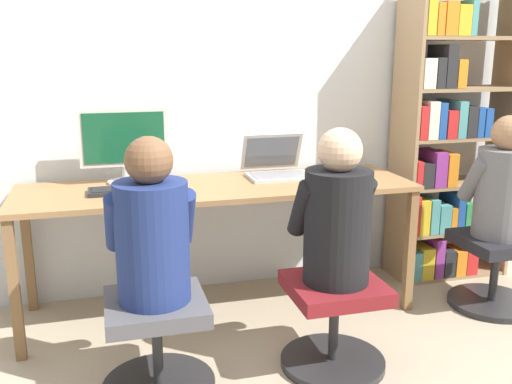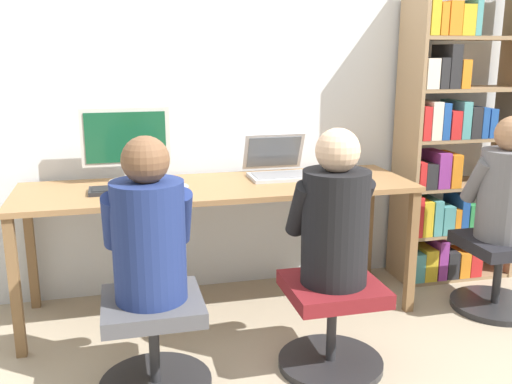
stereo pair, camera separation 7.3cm
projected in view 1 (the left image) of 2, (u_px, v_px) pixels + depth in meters
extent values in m
plane|color=tan|center=(232.00, 335.00, 3.11)|extent=(14.00, 14.00, 0.00)
cube|color=silver|center=(203.00, 86.00, 3.48)|extent=(10.00, 0.05, 2.60)
cube|color=olive|center=(218.00, 188.00, 3.24)|extent=(2.24, 0.67, 0.03)
cube|color=brown|center=(15.00, 291.00, 2.78)|extent=(0.05, 0.05, 0.74)
cube|color=brown|center=(410.00, 251.00, 3.34)|extent=(0.05, 0.05, 0.74)
cube|color=brown|center=(28.00, 251.00, 3.33)|extent=(0.05, 0.05, 0.74)
cube|color=brown|center=(365.00, 223.00, 3.89)|extent=(0.05, 0.05, 0.74)
cylinder|color=beige|center=(127.00, 182.00, 3.29)|extent=(0.21, 0.21, 0.01)
cylinder|color=beige|center=(126.00, 173.00, 3.28)|extent=(0.04, 0.04, 0.08)
cube|color=beige|center=(124.00, 138.00, 3.23)|extent=(0.50, 0.02, 0.33)
cube|color=#144C2D|center=(124.00, 138.00, 3.22)|extent=(0.45, 0.01, 0.29)
cube|color=#B7B7BC|center=(280.00, 176.00, 3.42)|extent=(0.38, 0.25, 0.02)
cube|color=gray|center=(280.00, 174.00, 3.42)|extent=(0.33, 0.19, 0.00)
cube|color=#B7B7BC|center=(272.00, 151.00, 3.55)|extent=(0.38, 0.11, 0.23)
cube|color=slate|center=(272.00, 152.00, 3.55)|extent=(0.33, 0.09, 0.19)
cube|color=#232326|center=(129.00, 190.00, 3.08)|extent=(0.43, 0.16, 0.02)
cube|color=black|center=(129.00, 188.00, 3.07)|extent=(0.40, 0.13, 0.00)
ellipsoid|color=#99999E|center=(182.00, 187.00, 3.14)|extent=(0.07, 0.11, 0.03)
cylinder|color=#262628|center=(158.00, 348.00, 2.57)|extent=(0.05, 0.05, 0.34)
cube|color=#4C4C51|center=(156.00, 307.00, 2.52)|extent=(0.44, 0.43, 0.07)
cylinder|color=#262628|center=(332.00, 361.00, 2.81)|extent=(0.51, 0.51, 0.04)
cylinder|color=#262628|center=(334.00, 327.00, 2.77)|extent=(0.05, 0.05, 0.34)
cube|color=maroon|center=(335.00, 288.00, 2.72)|extent=(0.44, 0.43, 0.07)
cylinder|color=navy|center=(153.00, 242.00, 2.45)|extent=(0.32, 0.32, 0.53)
sphere|color=brown|center=(149.00, 160.00, 2.36)|extent=(0.20, 0.20, 0.20)
cylinder|color=navy|center=(115.00, 223.00, 2.46)|extent=(0.09, 0.23, 0.30)
cylinder|color=navy|center=(184.00, 217.00, 2.54)|extent=(0.09, 0.23, 0.30)
cylinder|color=black|center=(337.00, 227.00, 2.64)|extent=(0.31, 0.31, 0.54)
sphere|color=beige|center=(340.00, 150.00, 2.56)|extent=(0.20, 0.20, 0.20)
cylinder|color=black|center=(302.00, 209.00, 2.66)|extent=(0.09, 0.23, 0.30)
cylinder|color=black|center=(360.00, 204.00, 2.74)|extent=(0.09, 0.23, 0.30)
cube|color=#997A56|center=(404.00, 139.00, 3.67)|extent=(0.02, 0.33, 1.91)
cube|color=#997A56|center=(503.00, 135.00, 3.86)|extent=(0.02, 0.33, 1.91)
cube|color=#997A56|center=(444.00, 270.00, 3.99)|extent=(0.73, 0.32, 0.02)
cube|color=#997A56|center=(447.00, 227.00, 3.92)|extent=(0.73, 0.32, 0.02)
cube|color=#997A56|center=(451.00, 183.00, 3.84)|extent=(0.73, 0.32, 0.02)
cube|color=#997A56|center=(455.00, 137.00, 3.77)|extent=(0.73, 0.32, 0.02)
cube|color=#997A56|center=(459.00, 89.00, 3.69)|extent=(0.73, 0.32, 0.02)
cube|color=#997A56|center=(463.00, 38.00, 3.61)|extent=(0.73, 0.32, 0.02)
cube|color=teal|center=(406.00, 261.00, 3.86)|extent=(0.08, 0.27, 0.19)
cube|color=gold|center=(418.00, 258.00, 3.89)|extent=(0.09, 0.28, 0.21)
cube|color=#8C338C|center=(430.00, 254.00, 3.90)|extent=(0.06, 0.27, 0.26)
cube|color=#262628|center=(439.00, 258.00, 3.93)|extent=(0.08, 0.27, 0.18)
cube|color=orange|center=(454.00, 260.00, 3.92)|extent=(0.08, 0.19, 0.17)
cube|color=red|center=(465.00, 254.00, 3.93)|extent=(0.08, 0.19, 0.25)
cube|color=red|center=(408.00, 212.00, 3.77)|extent=(0.04, 0.25, 0.26)
cube|color=gold|center=(416.00, 214.00, 3.78)|extent=(0.07, 0.24, 0.23)
cube|color=teal|center=(425.00, 213.00, 3.81)|extent=(0.06, 0.27, 0.23)
cube|color=teal|center=(435.00, 215.00, 3.84)|extent=(0.08, 0.27, 0.19)
cube|color=orange|center=(445.00, 217.00, 3.83)|extent=(0.04, 0.22, 0.17)
cube|color=#1E4C9E|center=(452.00, 209.00, 3.84)|extent=(0.05, 0.24, 0.26)
cube|color=#2D8C47|center=(461.00, 214.00, 3.85)|extent=(0.06, 0.20, 0.19)
cube|color=red|center=(410.00, 172.00, 3.70)|extent=(0.04, 0.25, 0.18)
cube|color=#262628|center=(421.00, 173.00, 3.70)|extent=(0.08, 0.21, 0.16)
cube|color=#8C338C|center=(432.00, 167.00, 3.73)|extent=(0.08, 0.24, 0.23)
cube|color=orange|center=(444.00, 168.00, 3.74)|extent=(0.07, 0.23, 0.21)
cube|color=red|center=(415.00, 121.00, 3.62)|extent=(0.05, 0.24, 0.21)
cube|color=silver|center=(425.00, 119.00, 3.62)|extent=(0.07, 0.22, 0.24)
cube|color=#1E4C9E|center=(436.00, 120.00, 3.62)|extent=(0.05, 0.19, 0.23)
cube|color=red|center=(443.00, 123.00, 3.67)|extent=(0.07, 0.23, 0.18)
cube|color=teal|center=(451.00, 118.00, 3.70)|extent=(0.06, 0.28, 0.23)
cube|color=#262628|center=(464.00, 121.00, 3.68)|extent=(0.07, 0.19, 0.20)
cube|color=#1E4C9E|center=(472.00, 121.00, 3.71)|extent=(0.05, 0.21, 0.19)
cube|color=#1E4C9E|center=(479.00, 121.00, 3.73)|extent=(0.05, 0.22, 0.18)
cube|color=silver|center=(423.00, 73.00, 3.52)|extent=(0.08, 0.19, 0.18)
cube|color=#262628|center=(432.00, 73.00, 3.56)|extent=(0.06, 0.23, 0.19)
cube|color=#262628|center=(442.00, 66.00, 3.58)|extent=(0.07, 0.24, 0.26)
cube|color=orange|center=(451.00, 73.00, 3.62)|extent=(0.06, 0.27, 0.17)
cube|color=gold|center=(425.00, 15.00, 3.44)|extent=(0.06, 0.19, 0.24)
cube|color=orange|center=(430.00, 20.00, 3.50)|extent=(0.05, 0.27, 0.19)
cube|color=orange|center=(443.00, 19.00, 3.49)|extent=(0.08, 0.21, 0.20)
cube|color=gold|center=(454.00, 21.00, 3.53)|extent=(0.09, 0.25, 0.18)
cube|color=teal|center=(466.00, 18.00, 3.51)|extent=(0.04, 0.19, 0.21)
cylinder|color=#262628|center=(491.00, 302.00, 3.47)|extent=(0.51, 0.51, 0.04)
cylinder|color=#262628|center=(494.00, 274.00, 3.42)|extent=(0.05, 0.05, 0.34)
cube|color=black|center=(498.00, 242.00, 3.38)|extent=(0.44, 0.43, 0.07)
cylinder|color=slate|center=(503.00, 193.00, 3.30)|extent=(0.32, 0.32, 0.52)
sphere|color=#A87A56|center=(510.00, 133.00, 3.22)|extent=(0.20, 0.20, 0.20)
cylinder|color=slate|center=(474.00, 179.00, 3.32)|extent=(0.09, 0.23, 0.29)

